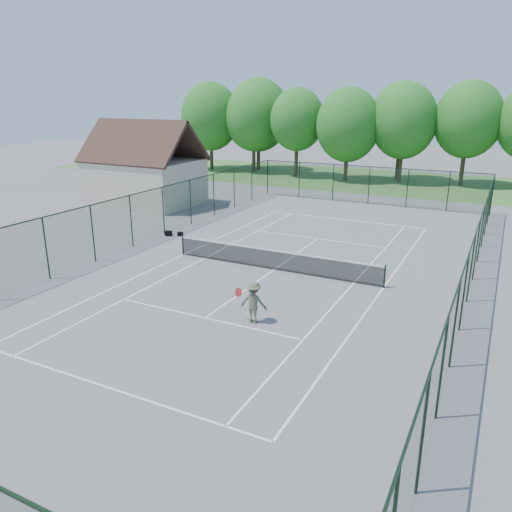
# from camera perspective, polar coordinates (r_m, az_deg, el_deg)

# --- Properties ---
(ground) EXTENTS (140.00, 140.00, 0.00)m
(ground) POSITION_cam_1_polar(r_m,az_deg,el_deg) (25.04, 2.07, -1.58)
(ground) COLOR slate
(ground) RESTS_ON ground
(grass_far) EXTENTS (80.00, 16.00, 0.01)m
(grass_far) POSITION_cam_1_polar(r_m,az_deg,el_deg) (53.05, 15.99, 8.12)
(grass_far) COLOR #497B36
(grass_far) RESTS_ON ground
(court_lines) EXTENTS (11.05, 23.85, 0.01)m
(court_lines) POSITION_cam_1_polar(r_m,az_deg,el_deg) (25.04, 2.07, -1.58)
(court_lines) COLOR white
(court_lines) RESTS_ON ground
(tennis_net) EXTENTS (11.08, 0.08, 1.10)m
(tennis_net) POSITION_cam_1_polar(r_m,az_deg,el_deg) (24.85, 2.08, -0.33)
(tennis_net) COLOR black
(tennis_net) RESTS_ON ground
(fence_enclosure) EXTENTS (18.05, 36.05, 3.02)m
(fence_enclosure) POSITION_cam_1_polar(r_m,az_deg,el_deg) (24.57, 2.11, 1.85)
(fence_enclosure) COLOR #17351F
(fence_enclosure) RESTS_ON ground
(utility_building) EXTENTS (8.60, 6.27, 6.63)m
(utility_building) POSITION_cam_1_polar(r_m,az_deg,el_deg) (41.06, -12.64, 10.13)
(utility_building) COLOR beige
(utility_building) RESTS_ON ground
(tree_line_far) EXTENTS (39.40, 6.40, 9.70)m
(tree_line_far) POSITION_cam_1_polar(r_m,az_deg,el_deg) (52.45, 16.56, 14.57)
(tree_line_far) COLOR #463323
(tree_line_far) RESTS_ON ground
(sports_bag_a) EXTENTS (0.46, 0.35, 0.32)m
(sports_bag_a) POSITION_cam_1_polar(r_m,az_deg,el_deg) (31.55, -9.96, 2.57)
(sports_bag_a) COLOR black
(sports_bag_a) RESTS_ON ground
(sports_bag_b) EXTENTS (0.38, 0.31, 0.26)m
(sports_bag_b) POSITION_cam_1_polar(r_m,az_deg,el_deg) (31.43, -8.64, 2.51)
(sports_bag_b) COLOR black
(sports_bag_b) RESTS_ON ground
(tennis_player) EXTENTS (1.72, 0.85, 1.65)m
(tennis_player) POSITION_cam_1_polar(r_m,az_deg,el_deg) (19.08, -0.27, -5.27)
(tennis_player) COLOR #5C6344
(tennis_player) RESTS_ON ground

